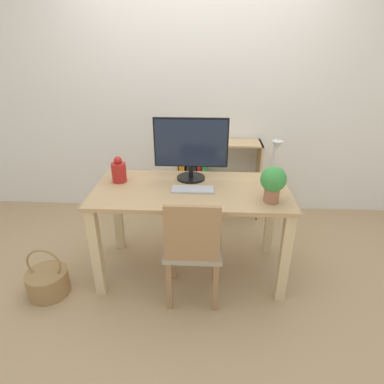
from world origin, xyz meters
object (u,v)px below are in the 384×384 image
Objects in this scene: chair at (193,247)px; keyboard at (193,190)px; desk_lamp at (274,159)px; monitor at (191,146)px; potted_plant at (273,182)px; bookshelf at (203,179)px; basket at (48,281)px; vase at (119,171)px.

keyboard is at bearing 86.85° from chair.
chair is at bearing -86.73° from keyboard.
desk_lamp is at bearing 8.12° from keyboard.
keyboard is 0.43m from chair.
monitor reaches higher than keyboard.
keyboard is 1.21× the size of potted_plant.
potted_plant is at bearing -67.82° from bookshelf.
chair reaches higher than keyboard.
desk_lamp reaches higher than basket.
monitor is at bearing 26.45° from basket.
monitor is 1.50m from basket.
chair is 2.14× the size of basket.
basket is at bearing -130.53° from bookshelf.
keyboard is 0.36× the size of bookshelf.
bookshelf is (-0.53, 0.96, -0.58)m from desk_lamp.
monitor is 1.54× the size of desk_lamp.
desk_lamp is (0.62, -0.15, -0.04)m from monitor.
chair is (0.04, -0.54, -0.56)m from monitor.
vase is 0.81× the size of potted_plant.
desk_lamp is 0.43× the size of bookshelf.
vase reaches higher than bookshelf.
monitor is 2.78× the size of vase.
vase is 0.55× the size of desk_lamp.
potted_plant is (1.13, -0.30, 0.06)m from vase.
monitor is 0.70m from potted_plant.
bookshelf is at bearing 49.47° from basket.
bookshelf reaches higher than keyboard.
potted_plant is at bearing -14.72° from vase.
monitor reaches higher than bookshelf.
keyboard reaches higher than basket.
vase is at bearing 166.17° from keyboard.
desk_lamp reaches higher than vase.
vase is 0.84m from chair.
chair is at bearing -163.81° from potted_plant.
vase is 0.52× the size of basket.
keyboard is 0.64m from desk_lamp.
vase is 1.17m from potted_plant.
chair reaches higher than bookshelf.
potted_plant is at bearing 5.06° from basket.
monitor is 1.44× the size of basket.
monitor is 0.35m from keyboard.
bookshelf is at bearing 84.01° from monitor.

